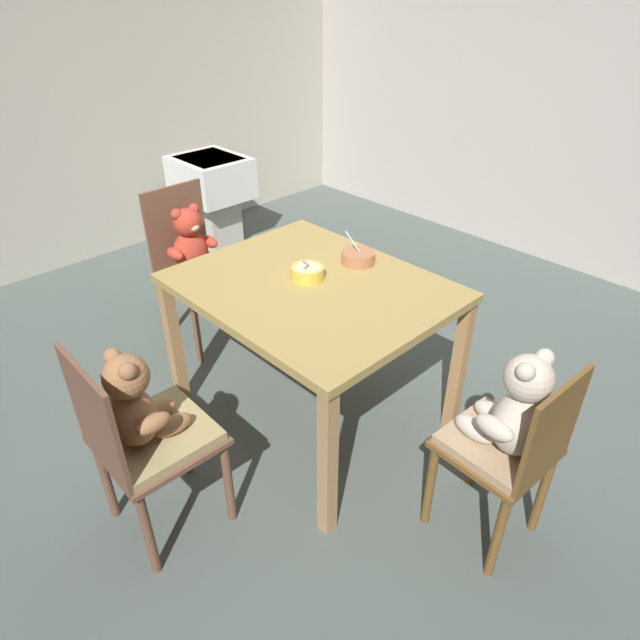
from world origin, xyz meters
TOP-DOWN VIEW (x-y plane):
  - ground_plane at (0.00, 0.00)m, footprint 5.20×5.20m
  - wall_rear at (0.00, 2.56)m, footprint 5.20×0.08m
  - wall_left at (-2.56, 0.00)m, footprint 0.08×5.20m
  - dining_table at (0.00, 0.00)m, footprint 1.14×0.93m
  - teddy_chair_near_right at (0.99, 0.03)m, footprint 0.38×0.38m
  - teddy_chair_near_front at (0.05, -0.89)m, footprint 0.41×0.41m
  - teddy_chair_near_left at (-1.01, 0.01)m, footprint 0.42×0.42m
  - porridge_bowl_terracotta_far_center at (-0.00, 0.30)m, footprint 0.17×0.16m
  - porridge_bowl_yellow_center at (-0.05, 0.02)m, footprint 0.15×0.15m
  - sink_basin at (-2.05, 0.85)m, footprint 0.56×0.48m

SIDE VIEW (x-z plane):
  - ground_plane at x=0.00m, z-range -0.04..0.00m
  - sink_basin at x=-2.05m, z-range 0.11..0.82m
  - teddy_chair_near_front at x=0.05m, z-range 0.12..0.98m
  - teddy_chair_near_left at x=-1.01m, z-range 0.10..1.01m
  - teddy_chair_near_right at x=0.99m, z-range 0.13..1.01m
  - dining_table at x=0.00m, z-range 0.29..1.04m
  - porridge_bowl_terracotta_far_center at x=0.00m, z-range 0.71..0.85m
  - porridge_bowl_yellow_center at x=-0.05m, z-range 0.72..0.85m
  - wall_rear at x=0.00m, z-range 0.00..2.64m
  - wall_left at x=-2.56m, z-range 0.00..2.64m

